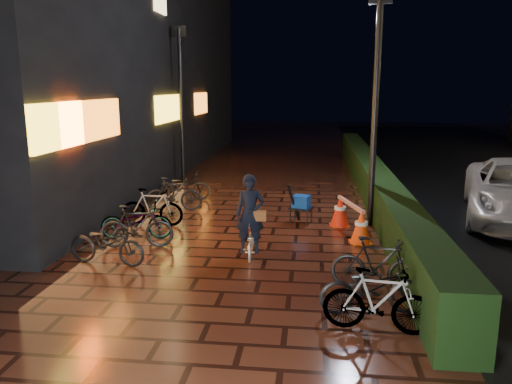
# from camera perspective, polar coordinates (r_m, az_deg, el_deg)

# --- Properties ---
(ground) EXTENTS (80.00, 80.00, 0.00)m
(ground) POSITION_cam_1_polar(r_m,az_deg,el_deg) (8.48, -3.85, -11.33)
(ground) COLOR #381911
(ground) RESTS_ON ground
(hedge) EXTENTS (0.70, 20.00, 1.00)m
(hedge) POSITION_cam_1_polar(r_m,az_deg,el_deg) (16.02, 13.08, 1.47)
(hedge) COLOR black
(hedge) RESTS_ON ground
(storefront_block) EXTENTS (12.09, 22.00, 9.00)m
(storefront_block) POSITION_cam_1_polar(r_m,az_deg,el_deg) (22.08, -23.95, 14.04)
(storefront_block) COLOR black
(storefront_block) RESTS_ON ground
(lamp_post_hedge) EXTENTS (0.53, 0.17, 5.54)m
(lamp_post_hedge) POSITION_cam_1_polar(r_m,az_deg,el_deg) (12.27, 13.52, 10.27)
(lamp_post_hedge) COLOR black
(lamp_post_hedge) RESTS_ON ground
(lamp_post_sf) EXTENTS (0.51, 0.16, 5.32)m
(lamp_post_sf) POSITION_cam_1_polar(r_m,az_deg,el_deg) (17.72, -8.56, 10.55)
(lamp_post_sf) COLOR black
(lamp_post_sf) RESTS_ON ground
(cyclist) EXTENTS (0.62, 1.20, 1.68)m
(cyclist) POSITION_cam_1_polar(r_m,az_deg,el_deg) (9.92, -0.66, -3.98)
(cyclist) COLOR white
(cyclist) RESTS_ON ground
(traffic_barrier) EXTENTS (0.89, 1.84, 0.75)m
(traffic_barrier) POSITION_cam_1_polar(r_m,az_deg,el_deg) (11.69, 10.70, -2.97)
(traffic_barrier) COLOR #F8430D
(traffic_barrier) RESTS_ON ground
(cart_assembly) EXTENTS (0.69, 0.58, 1.02)m
(cart_assembly) POSITION_cam_1_polar(r_m,az_deg,el_deg) (12.35, 5.11, -1.26)
(cart_assembly) COLOR black
(cart_assembly) RESTS_ON ground
(parked_bikes_storefront) EXTENTS (1.84, 6.31, 0.92)m
(parked_bikes_storefront) POSITION_cam_1_polar(r_m,az_deg,el_deg) (12.21, -11.84, -2.06)
(parked_bikes_storefront) COLOR black
(parked_bikes_storefront) RESTS_ON ground
(parked_bikes_hedge) EXTENTS (1.80, 2.09, 0.92)m
(parked_bikes_hedge) POSITION_cam_1_polar(r_m,az_deg,el_deg) (7.86, 13.51, -10.11)
(parked_bikes_hedge) COLOR black
(parked_bikes_hedge) RESTS_ON ground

